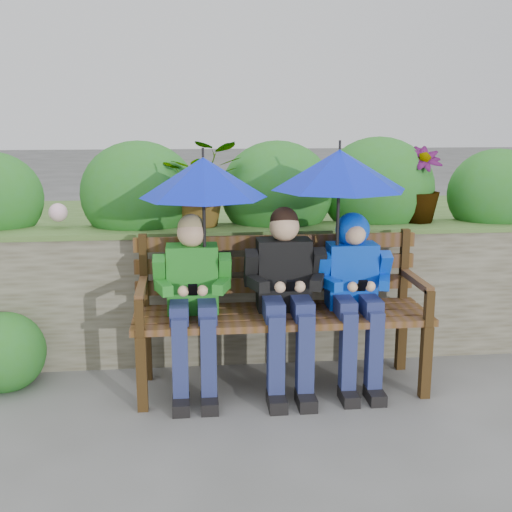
{
  "coord_description": "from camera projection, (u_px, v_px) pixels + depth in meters",
  "views": [
    {
      "loc": [
        -0.44,
        -4.04,
        1.89
      ],
      "look_at": [
        0.0,
        0.1,
        0.95
      ],
      "focal_mm": 45.0,
      "sensor_mm": 36.0,
      "label": 1
    }
  ],
  "objects": [
    {
      "name": "umbrella_left",
      "position": [
        203.0,
        178.0,
        4.15
      ],
      "size": [
        0.84,
        0.84,
        0.9
      ],
      "color": "#051AC7",
      "rests_on": "ground"
    },
    {
      "name": "ground",
      "position": [
        258.0,
        395.0,
        4.38
      ],
      "size": [
        60.0,
        60.0,
        0.0
      ],
      "primitive_type": "plane",
      "color": "#51514E",
      "rests_on": "ground"
    },
    {
      "name": "boy_middle",
      "position": [
        286.0,
        290.0,
        4.33
      ],
      "size": [
        0.55,
        0.63,
        1.26
      ],
      "color": "black",
      "rests_on": "ground"
    },
    {
      "name": "boy_right",
      "position": [
        355.0,
        284.0,
        4.39
      ],
      "size": [
        0.5,
        0.61,
        1.21
      ],
      "color": "#003ABD",
      "rests_on": "ground"
    },
    {
      "name": "boy_left",
      "position": [
        193.0,
        295.0,
        4.27
      ],
      "size": [
        0.52,
        0.6,
        1.23
      ],
      "color": "#268622",
      "rests_on": "ground"
    },
    {
      "name": "umbrella_right",
      "position": [
        339.0,
        170.0,
        4.25
      ],
      "size": [
        0.91,
        0.91,
        0.92
      ],
      "color": "#051AC7",
      "rests_on": "ground"
    },
    {
      "name": "park_bench",
      "position": [
        280.0,
        301.0,
        4.45
      ],
      "size": [
        2.01,
        0.59,
        1.06
      ],
      "color": "#36240F",
      "rests_on": "ground"
    },
    {
      "name": "garden_backdrop",
      "position": [
        241.0,
        253.0,
        5.78
      ],
      "size": [
        8.02,
        2.88,
        1.84
      ],
      "color": "brown",
      "rests_on": "ground"
    }
  ]
}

